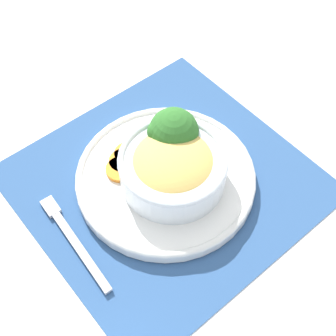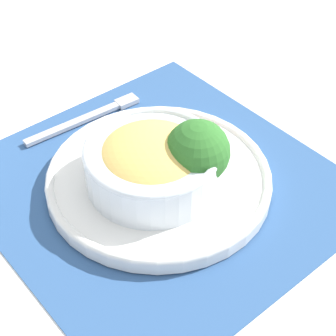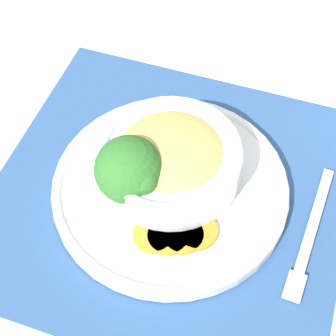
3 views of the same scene
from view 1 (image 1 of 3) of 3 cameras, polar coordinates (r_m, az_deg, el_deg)
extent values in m
plane|color=white|center=(0.75, -0.29, -1.75)|extent=(4.00, 4.00, 0.00)
cube|color=#2D5184|center=(0.75, -0.29, -1.66)|extent=(0.47, 0.45, 0.00)
cylinder|color=white|center=(0.74, -0.29, -1.23)|extent=(0.28, 0.28, 0.02)
torus|color=white|center=(0.73, -0.30, -0.88)|extent=(0.28, 0.28, 0.01)
cylinder|color=silver|center=(0.71, 0.59, -0.20)|extent=(0.16, 0.16, 0.05)
torus|color=silver|center=(0.68, 0.61, 1.03)|extent=(0.16, 0.16, 0.01)
ellipsoid|color=#E0B75B|center=(0.70, 0.60, 0.41)|extent=(0.13, 0.13, 0.06)
cylinder|color=#84AD5B|center=(0.75, 0.66, 2.45)|extent=(0.03, 0.03, 0.02)
sphere|color=#2D6B28|center=(0.72, 0.69, 4.37)|extent=(0.08, 0.08, 0.08)
sphere|color=#2D6B28|center=(0.71, -1.18, 4.45)|extent=(0.04, 0.04, 0.04)
sphere|color=#2D6B28|center=(0.72, 2.34, 4.83)|extent=(0.03, 0.03, 0.03)
cylinder|color=orange|center=(0.76, -3.97, 2.49)|extent=(0.05, 0.05, 0.01)
cylinder|color=orange|center=(0.75, -4.81, 1.73)|extent=(0.05, 0.05, 0.01)
cylinder|color=orange|center=(0.75, -5.44, 0.83)|extent=(0.05, 0.05, 0.01)
cylinder|color=orange|center=(0.74, -5.80, -0.18)|extent=(0.05, 0.05, 0.01)
cube|color=#B7B7BC|center=(0.70, -11.17, -9.02)|extent=(0.02, 0.18, 0.01)
cube|color=#B7B7BC|center=(0.74, -14.10, -4.61)|extent=(0.02, 0.03, 0.01)
camera|label=2|loc=(0.67, 55.67, 24.21)|focal=60.00mm
camera|label=3|loc=(0.70, -39.24, 42.38)|focal=60.00mm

